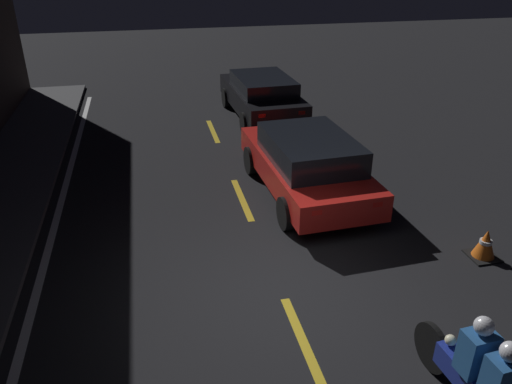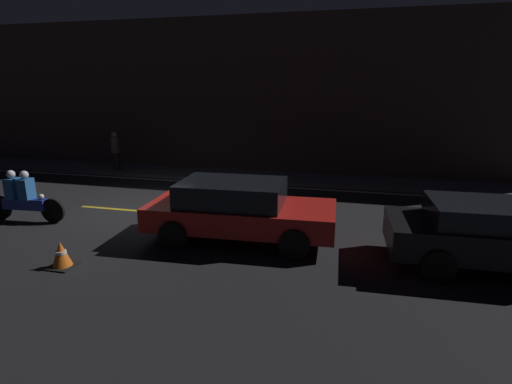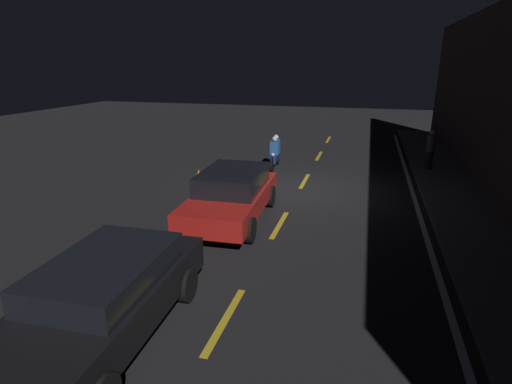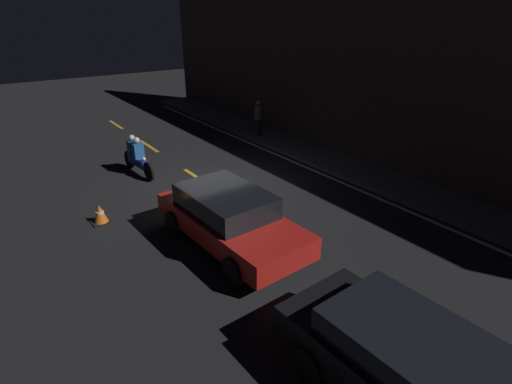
{
  "view_description": "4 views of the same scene",
  "coord_description": "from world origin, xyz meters",
  "px_view_note": "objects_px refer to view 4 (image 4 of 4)",
  "views": [
    {
      "loc": [
        -6.02,
        1.81,
        5.04
      ],
      "look_at": [
        2.23,
        -0.03,
        0.79
      ],
      "focal_mm": 35.0,
      "sensor_mm": 36.0,
      "label": 1
    },
    {
      "loc": [
        6.02,
        -10.07,
        3.56
      ],
      "look_at": [
        3.45,
        0.22,
        0.75
      ],
      "focal_mm": 28.0,
      "sensor_mm": 36.0,
      "label": 2
    },
    {
      "loc": [
        13.62,
        2.13,
        4.31
      ],
      "look_at": [
        4.06,
        -0.53,
        1.09
      ],
      "focal_mm": 28.0,
      "sensor_mm": 36.0,
      "label": 3
    },
    {
      "loc": [
        10.93,
        -6.0,
        5.43
      ],
      "look_at": [
        2.99,
        -0.29,
        0.98
      ],
      "focal_mm": 28.0,
      "sensor_mm": 36.0,
      "label": 4
    }
  ],
  "objects_px": {
    "van_black": "(418,371)",
    "pedestrian": "(258,118)",
    "motorcycle": "(137,156)",
    "traffic_cone_near": "(100,214)",
    "taxi_red": "(229,217)"
  },
  "relations": [
    {
      "from": "motorcycle",
      "to": "pedestrian",
      "type": "bearing_deg",
      "value": 96.25
    },
    {
      "from": "van_black",
      "to": "traffic_cone_near",
      "type": "distance_m",
      "value": 8.83
    },
    {
      "from": "motorcycle",
      "to": "pedestrian",
      "type": "height_order",
      "value": "pedestrian"
    },
    {
      "from": "van_black",
      "to": "pedestrian",
      "type": "relative_size",
      "value": 2.78
    },
    {
      "from": "traffic_cone_near",
      "to": "pedestrian",
      "type": "xyz_separation_m",
      "value": [
        -4.16,
        8.49,
        0.66
      ]
    },
    {
      "from": "van_black",
      "to": "motorcycle",
      "type": "distance_m",
      "value": 11.57
    },
    {
      "from": "motorcycle",
      "to": "traffic_cone_near",
      "type": "relative_size",
      "value": 4.15
    },
    {
      "from": "van_black",
      "to": "traffic_cone_near",
      "type": "xyz_separation_m",
      "value": [
        -8.57,
        -2.06,
        -0.48
      ]
    },
    {
      "from": "motorcycle",
      "to": "van_black",
      "type": "bearing_deg",
      "value": -5.13
    },
    {
      "from": "traffic_cone_near",
      "to": "pedestrian",
      "type": "relative_size",
      "value": 0.34
    },
    {
      "from": "van_black",
      "to": "pedestrian",
      "type": "height_order",
      "value": "pedestrian"
    },
    {
      "from": "motorcycle",
      "to": "traffic_cone_near",
      "type": "bearing_deg",
      "value": -40.89
    },
    {
      "from": "motorcycle",
      "to": "traffic_cone_near",
      "type": "distance_m",
      "value": 3.75
    },
    {
      "from": "taxi_red",
      "to": "pedestrian",
      "type": "distance_m",
      "value": 9.48
    },
    {
      "from": "pedestrian",
      "to": "traffic_cone_near",
      "type": "bearing_deg",
      "value": -63.87
    }
  ]
}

